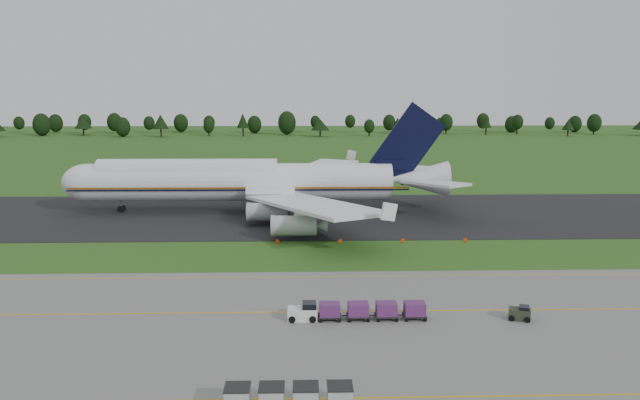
{
  "coord_description": "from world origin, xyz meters",
  "views": [
    {
      "loc": [
        -1.35,
        -82.31,
        22.43
      ],
      "look_at": [
        0.96,
        2.0,
        7.31
      ],
      "focal_mm": 35.0,
      "sensor_mm": 36.0,
      "label": 1
    }
  ],
  "objects_px": {
    "utility_cart": "(519,314)",
    "uld_row": "(289,398)",
    "aircraft": "(248,181)",
    "edge_markers": "(372,241)",
    "baggage_train": "(355,311)"
  },
  "relations": [
    {
      "from": "utility_cart",
      "to": "uld_row",
      "type": "relative_size",
      "value": 0.26
    },
    {
      "from": "uld_row",
      "to": "aircraft",
      "type": "bearing_deg",
      "value": 97.16
    },
    {
      "from": "uld_row",
      "to": "edge_markers",
      "type": "distance_m",
      "value": 49.51
    },
    {
      "from": "baggage_train",
      "to": "uld_row",
      "type": "relative_size",
      "value": 1.51
    },
    {
      "from": "aircraft",
      "to": "uld_row",
      "type": "distance_m",
      "value": 73.28
    },
    {
      "from": "baggage_train",
      "to": "uld_row",
      "type": "bearing_deg",
      "value": -109.35
    },
    {
      "from": "aircraft",
      "to": "baggage_train",
      "type": "xyz_separation_m",
      "value": [
        15.21,
        -55.19,
        -4.79
      ]
    },
    {
      "from": "aircraft",
      "to": "uld_row",
      "type": "relative_size",
      "value": 7.86
    },
    {
      "from": "utility_cart",
      "to": "edge_markers",
      "type": "bearing_deg",
      "value": 109.49
    },
    {
      "from": "aircraft",
      "to": "baggage_train",
      "type": "distance_m",
      "value": 57.45
    },
    {
      "from": "aircraft",
      "to": "utility_cart",
      "type": "distance_m",
      "value": 64.14
    },
    {
      "from": "uld_row",
      "to": "edge_markers",
      "type": "relative_size",
      "value": 0.32
    },
    {
      "from": "baggage_train",
      "to": "utility_cart",
      "type": "xyz_separation_m",
      "value": [
        16.15,
        -0.53,
        -0.33
      ]
    },
    {
      "from": "baggage_train",
      "to": "edge_markers",
      "type": "distance_m",
      "value": 31.28
    },
    {
      "from": "uld_row",
      "to": "edge_markers",
      "type": "xyz_separation_m",
      "value": [
        11.14,
        48.24,
        -0.69
      ]
    }
  ]
}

